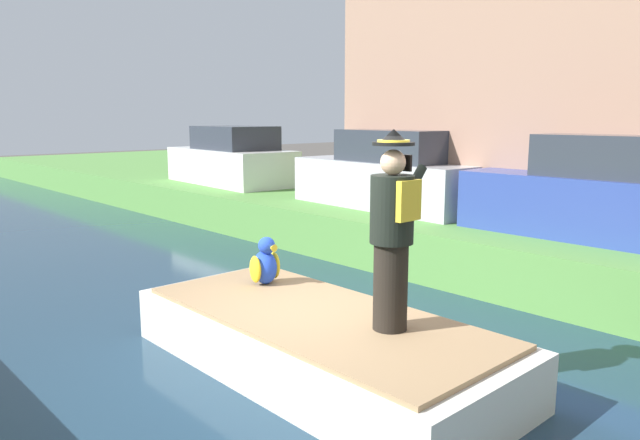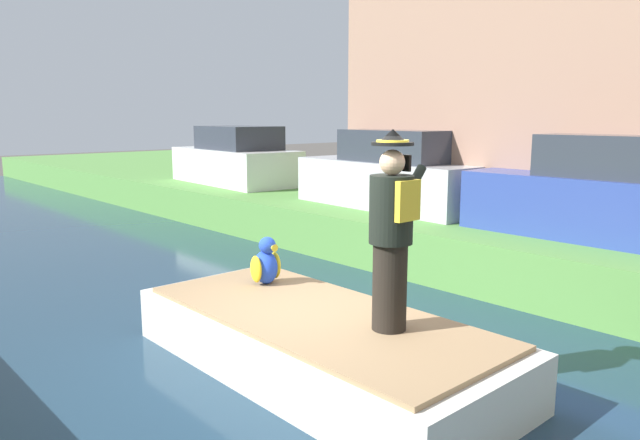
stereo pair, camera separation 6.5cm
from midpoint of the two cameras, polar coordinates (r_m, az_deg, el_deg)
name	(u,v)px [view 2 (the right image)]	position (r m, az deg, el deg)	size (l,w,h in m)	color
ground_plane	(310,375)	(6.45, -0.68, -14.57)	(80.00, 80.00, 0.00)	#4C4742
canal_water	(310,371)	(6.43, -0.68, -14.17)	(6.53, 48.00, 0.10)	#1E384C
grass_bank_far	(626,233)	(12.94, 27.26, -1.08)	(9.63, 48.00, 0.91)	#568E42
boat	(317,342)	(6.22, 0.01, -11.53)	(1.81, 4.20, 0.61)	silver
person_pirate	(392,232)	(5.47, 7.18, -1.12)	(0.61, 0.42, 1.85)	black
parrot_plush	(266,264)	(7.09, -4.91, -4.16)	(0.36, 0.34, 0.57)	blue
parked_car_blue	(615,195)	(9.67, 26.46, 2.12)	(1.76, 4.02, 1.50)	#2D4293
parked_car_silver	(396,175)	(11.82, 7.43, 4.31)	(1.89, 4.08, 1.50)	#B7B7BC
parked_car_white	(236,159)	(15.97, -7.93, 5.74)	(1.96, 4.10, 1.50)	white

